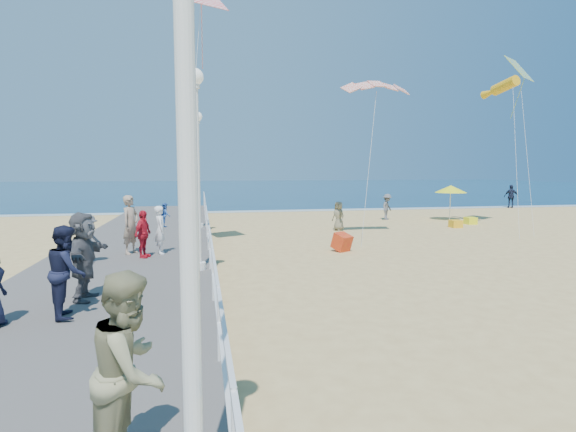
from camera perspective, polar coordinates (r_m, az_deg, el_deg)
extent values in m
plane|color=tan|center=(13.64, 12.10, -7.35)|extent=(160.00, 160.00, 0.00)
cube|color=#0C2E4C|center=(77.44, -7.12, 3.62)|extent=(160.00, 90.00, 0.05)
cube|color=silver|center=(33.26, -1.86, 0.64)|extent=(160.00, 1.20, 0.04)
cube|color=#645F5A|center=(12.74, -21.01, -7.65)|extent=(5.00, 44.00, 0.40)
cube|color=white|center=(12.31, -9.93, -1.88)|extent=(0.05, 42.00, 0.06)
cube|color=white|center=(12.39, -9.88, -4.17)|extent=(0.05, 42.00, 0.04)
cylinder|color=white|center=(3.21, -12.55, 1.18)|extent=(0.14, 0.14, 4.70)
cylinder|color=white|center=(12.47, -11.23, -6.23)|extent=(0.36, 0.36, 0.20)
cylinder|color=white|center=(12.20, -11.46, 4.62)|extent=(0.14, 0.14, 4.70)
sphere|color=white|center=(12.43, -11.72, 16.92)|extent=(0.44, 0.44, 0.44)
cylinder|color=white|center=(21.36, -11.16, -1.17)|extent=(0.36, 0.36, 0.20)
cylinder|color=white|center=(21.20, -11.29, 5.14)|extent=(0.14, 0.14, 4.70)
sphere|color=white|center=(21.33, -11.44, 12.28)|extent=(0.44, 0.44, 0.44)
imported|color=white|center=(14.96, -15.88, -1.70)|extent=(0.44, 0.61, 1.55)
imported|color=#3162B9|center=(15.05, -15.31, 0.13)|extent=(0.34, 0.41, 0.78)
imported|color=#969167|center=(4.49, -19.35, -18.00)|extent=(0.85, 1.01, 1.82)
imported|color=#5A5A5F|center=(14.13, -24.00, -2.71)|extent=(0.86, 1.05, 1.41)
imported|color=red|center=(14.45, -17.93, -2.20)|extent=(0.65, 0.93, 1.46)
imported|color=#4E4E53|center=(10.22, -24.53, -4.67)|extent=(0.70, 1.75, 1.84)
imported|color=gray|center=(15.23, -19.34, -1.04)|extent=(0.72, 0.82, 1.89)
imported|color=#171A32|center=(9.23, -26.30, -6.29)|extent=(0.82, 0.95, 1.70)
imported|color=#5B5B60|center=(28.34, 12.48, 1.14)|extent=(1.15, 1.15, 1.60)
imported|color=#181F36|center=(40.36, 26.48, 2.25)|extent=(1.18, 0.73, 1.87)
imported|color=#7D7356|center=(22.96, 6.43, 0.00)|extent=(0.79, 0.86, 1.48)
cube|color=red|center=(17.16, 6.86, -3.51)|extent=(0.84, 0.89, 0.74)
cylinder|color=white|center=(29.18, 19.89, 1.26)|extent=(0.05, 0.05, 1.80)
cone|color=yellow|center=(29.12, 19.96, 3.24)|extent=(1.90, 1.90, 0.45)
cube|color=#FFFC1A|center=(27.51, 22.16, -0.56)|extent=(0.55, 0.55, 0.40)
cube|color=yellow|center=(25.67, 20.51, -0.93)|extent=(0.55, 0.55, 0.40)
cylinder|color=gold|center=(26.78, 25.85, 14.68)|extent=(0.97, 2.50, 1.04)
cube|color=blue|center=(27.83, 27.31, 16.27)|extent=(1.95, 1.79, 1.30)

